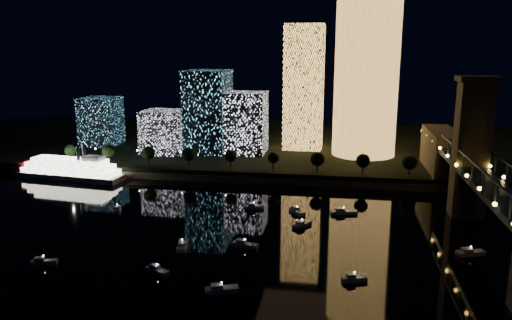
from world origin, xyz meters
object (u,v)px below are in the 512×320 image
at_px(tower_rectangular, 304,87).
at_px(truss_bridge, 511,214).
at_px(tower_cylindrical, 367,72).
at_px(riverboat, 66,169).

relative_size(tower_rectangular, truss_bridge, 0.25).
bearing_deg(truss_bridge, tower_cylindrical, 104.99).
distance_m(tower_cylindrical, riverboat, 153.19).
bearing_deg(riverboat, tower_cylindrical, 21.18).
bearing_deg(tower_rectangular, tower_cylindrical, -22.31).
bearing_deg(tower_cylindrical, truss_bridge, -75.01).
bearing_deg(riverboat, tower_rectangular, 32.33).
bearing_deg(truss_bridge, riverboat, 157.28).
height_order(truss_bridge, riverboat, truss_bridge).
height_order(tower_cylindrical, tower_rectangular, tower_cylindrical).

